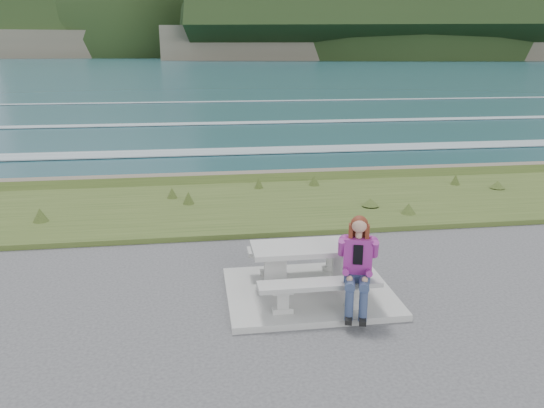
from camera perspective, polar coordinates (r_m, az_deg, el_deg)
name	(u,v)px	position (r m, az deg, el deg)	size (l,w,h in m)	color
concrete_slab	(309,292)	(8.56, 3.98, -9.47)	(2.60, 2.10, 0.10)	#ABABA6
picnic_table	(310,255)	(8.31, 4.07, -5.53)	(1.80, 0.75, 0.75)	#ABABA6
bench_landward	(320,288)	(7.78, 5.14, -9.02)	(1.80, 0.35, 0.45)	#ABABA6
bench_seaward	(301,253)	(9.03, 3.10, -5.28)	(1.80, 0.35, 0.45)	#ABABA6
grass_verge	(267,207)	(13.19, -0.59, -0.31)	(160.00, 4.50, 0.22)	#364C1C
shore_drop	(254,180)	(15.97, -2.00, 2.63)	(160.00, 0.80, 2.20)	#655D4C
ocean	(223,142)	(33.13, -5.31, 6.63)	(1600.00, 1600.00, 0.09)	#1E4B55
headland_range	(441,42)	(449.07, 17.73, 16.31)	(729.83, 363.95, 193.68)	#655D4C
seated_woman	(357,279)	(7.72, 9.12, -7.95)	(0.57, 0.78, 1.42)	navy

